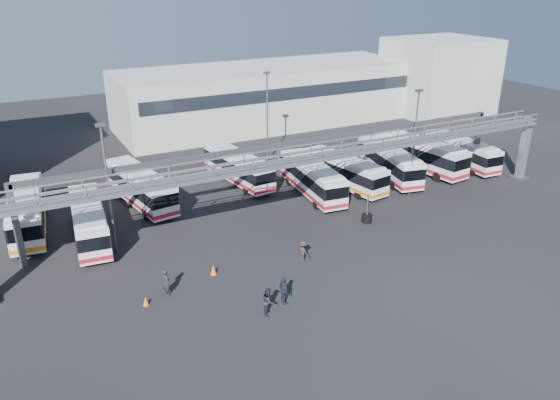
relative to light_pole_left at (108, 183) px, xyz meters
name	(u,v)px	position (x,y,z in m)	size (l,w,h in m)	color
ground	(347,250)	(16.00, -8.00, -5.73)	(140.00, 140.00, 0.00)	black
gantry	(311,162)	(16.00, -2.13, -0.22)	(51.40, 5.15, 7.10)	gray
warehouse	(268,95)	(28.00, 30.00, -1.73)	(42.00, 14.00, 8.00)	#9E9E99
building_right	(438,76)	(54.00, 24.00, -0.23)	(14.00, 12.00, 11.00)	#B2B2AD
light_pole_left	(108,183)	(0.00, 0.00, 0.00)	(0.70, 0.35, 10.21)	#4C4F54
light_pole_mid	(415,137)	(28.00, -1.00, 0.00)	(0.70, 0.35, 10.21)	#4C4F54
light_pole_back	(267,113)	(20.00, 14.00, 0.00)	(0.70, 0.35, 10.21)	#4C4F54
bus_0	(27,210)	(-5.55, 7.22, -3.86)	(3.66, 11.33, 3.38)	silver
bus_1	(89,220)	(-1.33, 3.12, -4.00)	(3.33, 10.48, 3.13)	silver
bus_2	(140,186)	(4.14, 8.50, -3.89)	(4.26, 11.23, 3.33)	silver
bus_4	(238,167)	(14.44, 9.51, -3.99)	(3.62, 10.56, 3.14)	silver
bus_5	(312,177)	(19.44, 3.26, -3.95)	(3.57, 10.78, 3.21)	silver
bus_6	(344,171)	(23.32, 3.55, -4.00)	(3.92, 10.50, 3.11)	silver
bus_7	(389,161)	(29.02, 3.64, -3.93)	(4.58, 10.99, 3.25)	silver
bus_8	(420,153)	(33.45, 4.03, -3.82)	(3.96, 11.60, 3.46)	silver
bus_9	(461,151)	(38.57, 3.03, -4.03)	(2.99, 10.25, 3.07)	silver
pedestrian_a	(166,282)	(1.70, -7.69, -4.75)	(0.71, 0.47, 1.95)	black
pedestrian_b	(268,301)	(6.73, -12.81, -4.80)	(0.90, 0.70, 1.85)	black
pedestrian_c	(303,251)	(12.06, -7.91, -4.89)	(1.08, 0.62, 1.67)	#2C201D
pedestrian_d	(284,291)	(8.14, -12.25, -4.76)	(1.14, 0.47, 1.94)	#1A2230
cone_left	(213,270)	(5.43, -6.61, -5.36)	(0.46, 0.46, 0.74)	#E15E0C
cone_right	(146,301)	(0.11, -8.26, -5.41)	(0.40, 0.40, 0.64)	#E15E0C
tire_stack	(367,217)	(20.40, -4.45, -5.29)	(0.92, 0.92, 2.62)	black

